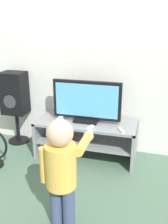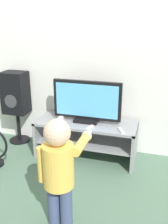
{
  "view_description": "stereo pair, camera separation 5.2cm",
  "coord_description": "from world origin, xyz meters",
  "px_view_note": "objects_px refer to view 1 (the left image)",
  "views": [
    {
      "loc": [
        0.74,
        -2.49,
        1.62
      ],
      "look_at": [
        0.0,
        0.15,
        0.63
      ],
      "focal_mm": 40.0,
      "sensor_mm": 36.0,
      "label": 1
    },
    {
      "loc": [
        0.79,
        -2.47,
        1.62
      ],
      "look_at": [
        0.0,
        0.15,
        0.63
      ],
      "focal_mm": 40.0,
      "sensor_mm": 36.0,
      "label": 2
    }
  ],
  "objects_px": {
    "remote_secondary": "(90,128)",
    "speaker_tower": "(15,96)",
    "remote_primary": "(121,130)",
    "game_console": "(61,118)",
    "child": "(62,166)",
    "television": "(87,102)"
  },
  "relations": [
    {
      "from": "television",
      "to": "game_console",
      "type": "xyz_separation_m",
      "value": [
        -0.32,
        -0.05,
        -0.23
      ]
    },
    {
      "from": "television",
      "to": "speaker_tower",
      "type": "bearing_deg",
      "value": 173.4
    },
    {
      "from": "television",
      "to": "speaker_tower",
      "type": "height_order",
      "value": "speaker_tower"
    },
    {
      "from": "remote_secondary",
      "to": "remote_primary",
      "type": "bearing_deg",
      "value": 3.38
    },
    {
      "from": "television",
      "to": "remote_primary",
      "type": "xyz_separation_m",
      "value": [
        0.45,
        -0.18,
        -0.24
      ]
    },
    {
      "from": "remote_secondary",
      "to": "child",
      "type": "height_order",
      "value": "child"
    },
    {
      "from": "speaker_tower",
      "to": "television",
      "type": "bearing_deg",
      "value": -6.6
    },
    {
      "from": "remote_primary",
      "to": "remote_secondary",
      "type": "height_order",
      "value": "same"
    },
    {
      "from": "television",
      "to": "remote_secondary",
      "type": "bearing_deg",
      "value": -64.47
    },
    {
      "from": "remote_primary",
      "to": "television",
      "type": "bearing_deg",
      "value": 158.42
    },
    {
      "from": "game_console",
      "to": "remote_secondary",
      "type": "distance_m",
      "value": 0.44
    },
    {
      "from": "television",
      "to": "speaker_tower",
      "type": "relative_size",
      "value": 0.83
    },
    {
      "from": "game_console",
      "to": "remote_primary",
      "type": "xyz_separation_m",
      "value": [
        0.77,
        -0.13,
        -0.01
      ]
    },
    {
      "from": "remote_primary",
      "to": "child",
      "type": "bearing_deg",
      "value": -108.38
    },
    {
      "from": "child",
      "to": "game_console",
      "type": "bearing_deg",
      "value": 111.33
    },
    {
      "from": "remote_secondary",
      "to": "speaker_tower",
      "type": "height_order",
      "value": "speaker_tower"
    },
    {
      "from": "television",
      "to": "child",
      "type": "height_order",
      "value": "television"
    },
    {
      "from": "remote_primary",
      "to": "child",
      "type": "height_order",
      "value": "child"
    },
    {
      "from": "game_console",
      "to": "child",
      "type": "bearing_deg",
      "value": -68.67
    },
    {
      "from": "remote_secondary",
      "to": "child",
      "type": "relative_size",
      "value": 0.14
    },
    {
      "from": "remote_primary",
      "to": "speaker_tower",
      "type": "bearing_deg",
      "value": 168.69
    },
    {
      "from": "remote_primary",
      "to": "remote_secondary",
      "type": "distance_m",
      "value": 0.36
    }
  ]
}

